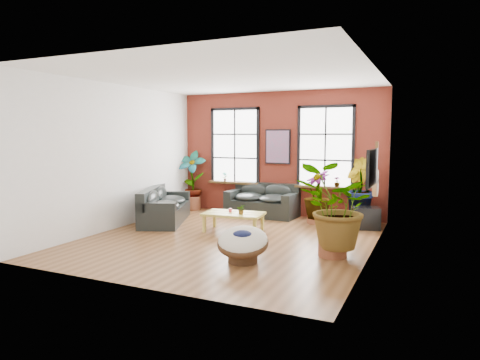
% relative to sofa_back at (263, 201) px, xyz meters
% --- Properties ---
extents(room, '(6.04, 6.54, 3.54)m').
position_rel_sofa_back_xyz_m(room, '(0.33, -2.76, 1.33)').
color(room, brown).
rests_on(room, ground).
extents(sofa_back, '(2.04, 1.07, 0.91)m').
position_rel_sofa_back_xyz_m(sofa_back, '(0.00, 0.00, 0.00)').
color(sofa_back, black).
rests_on(sofa_back, ground).
extents(sofa_left, '(1.73, 2.46, 0.90)m').
position_rel_sofa_back_xyz_m(sofa_left, '(-2.06, -1.93, -0.01)').
color(sofa_left, black).
rests_on(sofa_left, ground).
extents(coffee_table, '(1.46, 0.93, 0.54)m').
position_rel_sofa_back_xyz_m(coffee_table, '(0.10, -2.17, -0.02)').
color(coffee_table, gold).
rests_on(coffee_table, ground).
extents(papasan_chair, '(1.13, 1.13, 0.69)m').
position_rel_sofa_back_xyz_m(papasan_chair, '(1.31, -4.34, -0.06)').
color(papasan_chair, '#442B18').
rests_on(papasan_chair, ground).
extents(poster, '(0.74, 0.06, 0.98)m').
position_rel_sofa_back_xyz_m(poster, '(0.33, 0.28, 1.54)').
color(poster, black).
rests_on(poster, room).
extents(tv_wall_unit, '(0.13, 1.86, 1.20)m').
position_rel_sofa_back_xyz_m(tv_wall_unit, '(3.26, -2.31, 1.13)').
color(tv_wall_unit, black).
rests_on(tv_wall_unit, room).
extents(media_box, '(0.77, 0.70, 0.53)m').
position_rel_sofa_back_xyz_m(media_box, '(2.90, -0.56, -0.15)').
color(media_box, black).
rests_on(media_box, ground).
extents(pot_back_left, '(0.68, 0.68, 0.41)m').
position_rel_sofa_back_xyz_m(pot_back_left, '(-2.37, 0.02, -0.21)').
color(pot_back_left, brown).
rests_on(pot_back_left, ground).
extents(pot_back_right, '(0.58, 0.58, 0.34)m').
position_rel_sofa_back_xyz_m(pot_back_right, '(2.67, 0.03, -0.24)').
color(pot_back_right, brown).
rests_on(pot_back_right, ground).
extents(pot_right_wall, '(0.68, 0.68, 0.39)m').
position_rel_sofa_back_xyz_m(pot_right_wall, '(2.69, -3.30, -0.22)').
color(pot_right_wall, brown).
rests_on(pot_right_wall, ground).
extents(pot_mid, '(0.65, 0.65, 0.36)m').
position_rel_sofa_back_xyz_m(pot_mid, '(1.66, -0.43, -0.23)').
color(pot_mid, brown).
rests_on(pot_mid, ground).
extents(floor_plant_back_left, '(0.92, 0.67, 1.66)m').
position_rel_sofa_back_xyz_m(floor_plant_back_left, '(-2.34, 0.02, 0.57)').
color(floor_plant_back_left, '#133C10').
rests_on(floor_plant_back_left, ground).
extents(floor_plant_back_right, '(1.06, 1.11, 1.58)m').
position_rel_sofa_back_xyz_m(floor_plant_back_right, '(2.64, -0.00, 0.53)').
color(floor_plant_back_right, '#133C10').
rests_on(floor_plant_back_right, ground).
extents(floor_plant_right_wall, '(1.77, 1.66, 1.58)m').
position_rel_sofa_back_xyz_m(floor_plant_right_wall, '(2.72, -3.34, 0.54)').
color(floor_plant_right_wall, '#133C10').
rests_on(floor_plant_right_wall, ground).
extents(floor_plant_mid, '(0.98, 0.98, 1.24)m').
position_rel_sofa_back_xyz_m(floor_plant_mid, '(1.67, -0.46, 0.35)').
color(floor_plant_mid, '#133C10').
rests_on(floor_plant_mid, ground).
extents(table_plant, '(0.24, 0.22, 0.22)m').
position_rel_sofa_back_xyz_m(table_plant, '(0.35, -2.27, 0.15)').
color(table_plant, '#133C10').
rests_on(table_plant, coffee_table).
extents(sill_plant_left, '(0.17, 0.17, 0.27)m').
position_rel_sofa_back_xyz_m(sill_plant_left, '(-1.32, 0.22, 0.62)').
color(sill_plant_left, '#133C10').
rests_on(sill_plant_left, room).
extents(sill_plant_right, '(0.19, 0.19, 0.27)m').
position_rel_sofa_back_xyz_m(sill_plant_right, '(2.03, 0.22, 0.62)').
color(sill_plant_right, '#133C10').
rests_on(sill_plant_right, room).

